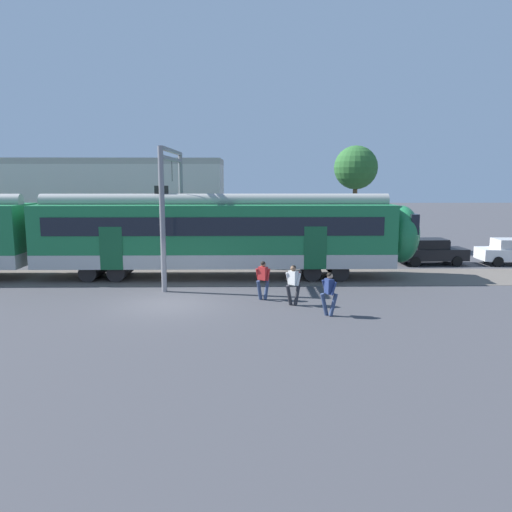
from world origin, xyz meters
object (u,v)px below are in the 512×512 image
object	(u,v)px
pedestrian_white	(294,281)
pedestrian_navy	(329,291)
pedestrian_red	(263,277)
parked_car_black	(431,251)

from	to	relation	value
pedestrian_white	pedestrian_navy	world-z (taller)	same
pedestrian_red	parked_car_black	bearing A→B (deg)	39.65
pedestrian_red	pedestrian_navy	bearing A→B (deg)	-46.60
pedestrian_red	parked_car_black	world-z (taller)	pedestrian_red
pedestrian_navy	parked_car_black	bearing A→B (deg)	54.58
pedestrian_navy	parked_car_black	distance (m)	13.54
pedestrian_red	pedestrian_white	xyz separation A→B (m)	(1.22, -0.94, 0.03)
pedestrian_red	pedestrian_white	bearing A→B (deg)	-37.85
pedestrian_red	pedestrian_navy	xyz separation A→B (m)	(2.40, -2.54, 0.00)
pedestrian_white	parked_car_black	distance (m)	13.06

